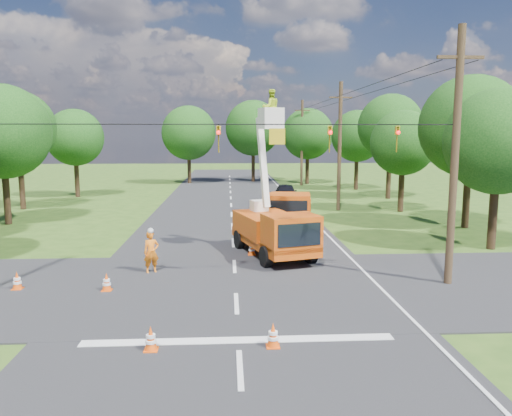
{
  "coord_description": "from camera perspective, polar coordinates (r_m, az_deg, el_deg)",
  "views": [
    {
      "loc": [
        -0.27,
        -16.86,
        5.89
      ],
      "look_at": [
        1.01,
        5.67,
        2.6
      ],
      "focal_mm": 35.0,
      "sensor_mm": 36.0,
      "label": 1
    }
  ],
  "objects": [
    {
      "name": "tree_right_d",
      "position": [
        48.27,
        15.13,
        8.94
      ],
      "size": [
        6.0,
        6.0,
        9.7
      ],
      "color": "#382616",
      "rests_on": "ground"
    },
    {
      "name": "ground",
      "position": [
        37.32,
        -2.8,
        -0.8
      ],
      "size": [
        140.0,
        140.0,
        0.0
      ],
      "primitive_type": "plane",
      "color": "#2B4B16",
      "rests_on": "ground"
    },
    {
      "name": "edge_line",
      "position": [
        37.78,
        5.72,
        -0.72
      ],
      "size": [
        0.12,
        90.0,
        0.02
      ],
      "primitive_type": "cube",
      "color": "silver",
      "rests_on": "ground"
    },
    {
      "name": "traffic_cone_5",
      "position": [
        21.41,
        -25.63,
        -7.51
      ],
      "size": [
        0.38,
        0.38,
        0.71
      ],
      "color": "#EC4F0C",
      "rests_on": "ground"
    },
    {
      "name": "second_truck",
      "position": [
        31.41,
        3.85,
        -0.13
      ],
      "size": [
        3.39,
        6.93,
        2.49
      ],
      "rotation": [
        0.0,
        0.0,
        -0.14
      ],
      "color": "#CD420E",
      "rests_on": "ground"
    },
    {
      "name": "tree_left_d",
      "position": [
        36.92,
        -27.03,
        7.76
      ],
      "size": [
        6.2,
        6.2,
        9.24
      ],
      "color": "#382616",
      "rests_on": "ground"
    },
    {
      "name": "traffic_cone_3",
      "position": [
        27.66,
        4.23,
        -3.26
      ],
      "size": [
        0.38,
        0.38,
        0.71
      ],
      "color": "#EC4F0C",
      "rests_on": "ground"
    },
    {
      "name": "tree_far_c",
      "position": [
        61.64,
        5.93,
        8.41
      ],
      "size": [
        6.2,
        6.2,
        9.18
      ],
      "color": "#382616",
      "rests_on": "ground"
    },
    {
      "name": "tree_far_a",
      "position": [
        62.04,
        -7.71,
        8.49
      ],
      "size": [
        6.6,
        6.6,
        9.5
      ],
      "color": "#382616",
      "rests_on": "ground"
    },
    {
      "name": "road_main",
      "position": [
        37.32,
        -2.8,
        -0.8
      ],
      "size": [
        12.0,
        100.0,
        0.06
      ],
      "primitive_type": "cube",
      "color": "black",
      "rests_on": "ground"
    },
    {
      "name": "ground_worker",
      "position": [
        21.96,
        -11.88,
        -4.97
      ],
      "size": [
        0.79,
        0.66,
        1.83
      ],
      "primitive_type": "imported",
      "rotation": [
        0.0,
        0.0,
        0.39
      ],
      "color": "orange",
      "rests_on": "ground"
    },
    {
      "name": "tree_right_e",
      "position": [
        55.66,
        11.5,
        8.04
      ],
      "size": [
        5.6,
        5.6,
        8.63
      ],
      "color": "#382616",
      "rests_on": "ground"
    },
    {
      "name": "stop_bar",
      "position": [
        14.87,
        -2.02,
        -15.03
      ],
      "size": [
        9.0,
        0.45,
        0.02
      ],
      "primitive_type": "cube",
      "color": "silver",
      "rests_on": "ground"
    },
    {
      "name": "traffic_cone_7",
      "position": [
        33.38,
        5.08,
        -1.28
      ],
      "size": [
        0.38,
        0.38,
        0.71
      ],
      "color": "#EC4F0C",
      "rests_on": "ground"
    },
    {
      "name": "distant_car",
      "position": [
        44.96,
        3.43,
        1.77
      ],
      "size": [
        2.17,
        4.77,
        1.59
      ],
      "primitive_type": "imported",
      "rotation": [
        0.0,
        0.0,
        -0.06
      ],
      "color": "black",
      "rests_on": "ground"
    },
    {
      "name": "tree_right_c",
      "position": [
        40.18,
        16.46,
        7.13
      ],
      "size": [
        5.0,
        5.0,
        7.83
      ],
      "color": "#382616",
      "rests_on": "ground"
    },
    {
      "name": "tree_right_a",
      "position": [
        28.42,
        25.93,
        6.81
      ],
      "size": [
        5.4,
        5.4,
        8.28
      ],
      "color": "#382616",
      "rests_on": "ground"
    },
    {
      "name": "road_cross",
      "position": [
        19.75,
        -2.35,
        -9.05
      ],
      "size": [
        56.0,
        10.0,
        0.07
      ],
      "primitive_type": "cube",
      "color": "black",
      "rests_on": "ground"
    },
    {
      "name": "traffic_cone_1",
      "position": [
        14.36,
        1.96,
        -14.36
      ],
      "size": [
        0.38,
        0.38,
        0.71
      ],
      "color": "#EC4F0C",
      "rests_on": "ground"
    },
    {
      "name": "bucket_truck",
      "position": [
        24.32,
        2.08,
        -1.62
      ],
      "size": [
        3.99,
        6.72,
        8.08
      ],
      "rotation": [
        0.0,
        0.0,
        0.28
      ],
      "color": "#CD420E",
      "rests_on": "ground"
    },
    {
      "name": "tree_left_f",
      "position": [
        50.97,
        -20.0,
        7.57
      ],
      "size": [
        5.4,
        5.4,
        8.4
      ],
      "color": "#382616",
      "rests_on": "ground"
    },
    {
      "name": "traffic_cone_2",
      "position": [
        24.7,
        -0.49,
        -4.64
      ],
      "size": [
        0.38,
        0.38,
        0.71
      ],
      "color": "#EC4F0C",
      "rests_on": "ground"
    },
    {
      "name": "pole_right_near",
      "position": [
        20.81,
        21.78,
        5.55
      ],
      "size": [
        1.8,
        0.3,
        10.0
      ],
      "color": "#4C3823",
      "rests_on": "ground"
    },
    {
      "name": "tree_right_b",
      "position": [
        34.43,
        23.35,
        8.53
      ],
      "size": [
        6.4,
        6.4,
        9.65
      ],
      "color": "#382616",
      "rests_on": "ground"
    },
    {
      "name": "traffic_cone_4",
      "position": [
        19.99,
        -16.7,
        -8.13
      ],
      "size": [
        0.38,
        0.38,
        0.71
      ],
      "color": "#EC4F0C",
      "rests_on": "ground"
    },
    {
      "name": "pole_right_far",
      "position": [
        59.51,
        5.27,
        7.5
      ],
      "size": [
        1.8,
        0.3,
        10.0
      ],
      "color": "#4C3823",
      "rests_on": "ground"
    },
    {
      "name": "tree_far_b",
      "position": [
        63.95,
        -0.33,
        9.11
      ],
      "size": [
        7.0,
        7.0,
        10.32
      ],
      "color": "#382616",
      "rests_on": "ground"
    },
    {
      "name": "pole_right_mid",
      "position": [
        39.84,
        9.54,
        7.05
      ],
      "size": [
        1.8,
        0.3,
        10.0
      ],
      "color": "#4C3823",
      "rests_on": "ground"
    },
    {
      "name": "signal_span",
      "position": [
        19.01,
        4.33,
        8.24
      ],
      "size": [
        18.0,
        0.29,
        1.07
      ],
      "color": "black",
      "rests_on": "ground"
    },
    {
      "name": "traffic_cone_0",
      "position": [
        14.43,
        -11.94,
        -14.42
      ],
      "size": [
        0.38,
        0.38,
        0.71
      ],
      "color": "#EC4F0C",
      "rests_on": "ground"
    },
    {
      "name": "tree_left_e",
      "position": [
        44.08,
        -25.56,
        8.27
      ],
      "size": [
        5.8,
        5.8,
        9.41
      ],
      "color": "#382616",
      "rests_on": "ground"
    }
  ]
}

